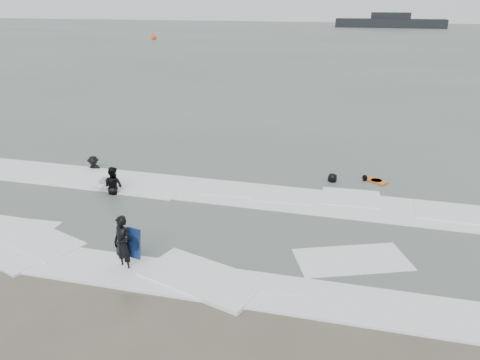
% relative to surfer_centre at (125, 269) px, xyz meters
% --- Properties ---
extents(ground, '(320.00, 320.00, 0.00)m').
position_rel_surfer_centre_xyz_m(ground, '(2.19, 0.48, 0.00)').
color(ground, brown).
rests_on(ground, ground).
extents(sea, '(320.00, 320.00, 0.00)m').
position_rel_surfer_centre_xyz_m(sea, '(2.19, 80.48, 0.06)').
color(sea, '#47544C').
rests_on(sea, ground).
extents(surfer_centre, '(0.76, 0.63, 1.80)m').
position_rel_surfer_centre_xyz_m(surfer_centre, '(0.00, 0.00, 0.00)').
color(surfer_centre, black).
rests_on(surfer_centre, ground).
extents(surfer_wading, '(0.97, 0.82, 1.77)m').
position_rel_surfer_centre_xyz_m(surfer_wading, '(-3.30, 5.23, 0.00)').
color(surfer_wading, black).
rests_on(surfer_wading, ground).
extents(surfer_breaker, '(1.04, 0.64, 1.56)m').
position_rel_surfer_centre_xyz_m(surfer_breaker, '(-5.73, 7.64, 0.00)').
color(surfer_breaker, black).
rests_on(surfer_breaker, ground).
extents(surfer_right_near, '(0.89, 0.84, 1.48)m').
position_rel_surfer_centre_xyz_m(surfer_right_near, '(6.98, 9.49, 0.00)').
color(surfer_right_near, black).
rests_on(surfer_right_near, ground).
extents(surfer_right_far, '(0.90, 0.91, 1.58)m').
position_rel_surfer_centre_xyz_m(surfer_right_far, '(5.56, 8.99, 0.00)').
color(surfer_right_far, black).
rests_on(surfer_right_far, ground).
extents(surf_foam, '(30.03, 9.06, 0.09)m').
position_rel_surfer_centre_xyz_m(surf_foam, '(2.19, 4.18, 0.04)').
color(surf_foam, white).
rests_on(surf_foam, ground).
extents(bodyboards, '(12.11, 9.90, 1.25)m').
position_rel_surfer_centre_xyz_m(bodyboards, '(1.37, 5.02, 0.50)').
color(bodyboards, '#10204B').
rests_on(bodyboards, ground).
extents(buoy, '(1.00, 1.00, 1.65)m').
position_rel_surfer_centre_xyz_m(buoy, '(-35.51, 78.57, 0.42)').
color(buoy, '#E6410A').
rests_on(buoy, ground).
extents(vessel_horizon, '(29.82, 5.33, 4.05)m').
position_rel_surfer_centre_xyz_m(vessel_horizon, '(11.24, 133.24, 1.50)').
color(vessel_horizon, black).
rests_on(vessel_horizon, ground).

